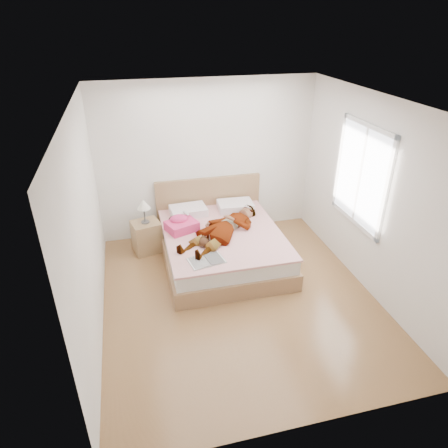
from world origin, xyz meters
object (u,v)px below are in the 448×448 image
object	(u,v)px
woman	(224,225)
nightstand	(147,234)
bed	(221,243)
phone	(186,213)
towel	(181,224)
magazine	(206,260)
coffee_mug	(211,236)
plush_toy	(204,242)

from	to	relation	value
woman	nightstand	distance (m)	1.32
woman	bed	world-z (taller)	bed
phone	towel	world-z (taller)	towel
magazine	coffee_mug	world-z (taller)	coffee_mug
woman	phone	world-z (taller)	woman
plush_toy	towel	bearing A→B (deg)	114.35
magazine	coffee_mug	xyz separation A→B (m)	(0.19, 0.54, 0.04)
magazine	plush_toy	distance (m)	0.41
woman	coffee_mug	world-z (taller)	woman
woman	plush_toy	world-z (taller)	woman
phone	plush_toy	world-z (taller)	phone
towel	nightstand	bearing A→B (deg)	145.10
magazine	coffee_mug	distance (m)	0.58
phone	nightstand	xyz separation A→B (m)	(-0.63, 0.20, -0.40)
towel	plush_toy	distance (m)	0.59
woman	phone	distance (m)	0.64
towel	plush_toy	size ratio (longest dim) A/B	2.38
magazine	coffee_mug	bearing A→B (deg)	70.89
bed	towel	xyz separation A→B (m)	(-0.59, 0.14, 0.33)
phone	coffee_mug	size ratio (longest dim) A/B	0.76
towel	magazine	bearing A→B (deg)	-78.23
plush_toy	phone	bearing A→B (deg)	100.90
plush_toy	nightstand	size ratio (longest dim) A/B	0.25
nightstand	coffee_mug	bearing A→B (deg)	-40.13
phone	bed	distance (m)	0.71
towel	plush_toy	world-z (taller)	towel
bed	coffee_mug	bearing A→B (deg)	-128.30
woman	coffee_mug	size ratio (longest dim) A/B	12.85
bed	nightstand	distance (m)	1.22
woman	towel	xyz separation A→B (m)	(-0.61, 0.24, -0.02)
woman	magazine	distance (m)	0.83
woman	magazine	xyz separation A→B (m)	(-0.41, -0.71, -0.11)
magazine	plush_toy	world-z (taller)	plush_toy
bed	magazine	world-z (taller)	bed
phone	coffee_mug	world-z (taller)	phone
coffee_mug	nightstand	bearing A→B (deg)	139.87
bed	plush_toy	bearing A→B (deg)	-130.83
magazine	nightstand	distance (m)	1.51
woman	bed	bearing A→B (deg)	146.70
bed	magazine	size ratio (longest dim) A/B	4.03
towel	coffee_mug	bearing A→B (deg)	-46.09
bed	coffee_mug	world-z (taller)	bed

